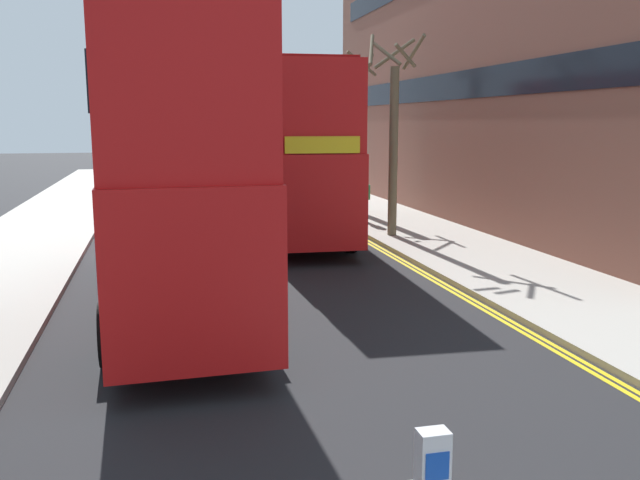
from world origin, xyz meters
name	(u,v)px	position (x,y,z in m)	size (l,w,h in m)	color
sidewalk_right	(489,262)	(6.50, 16.00, 0.07)	(4.00, 80.00, 0.14)	#ADA89E
kerb_line_outer	(449,286)	(4.40, 14.00, 0.00)	(0.10, 56.00, 0.01)	yellow
kerb_line_inner	(443,286)	(4.24, 14.00, 0.00)	(0.10, 56.00, 0.01)	yellow
double_decker_bus_away	(171,164)	(-2.00, 13.75, 3.03)	(3.04, 10.88, 5.64)	red
double_decker_bus_oncoming	(293,147)	(2.20, 22.05, 3.03)	(3.18, 10.91, 5.64)	red
pedestrian_far	(365,200)	(5.27, 23.60, 0.99)	(0.34, 0.22, 1.62)	#2D2D38
street_tree_near	(393,135)	(5.27, 20.57, 3.46)	(1.90, 1.77, 6.61)	#6B6047
street_tree_mid	(354,139)	(5.76, 26.72, 3.18)	(1.35, 1.38, 6.55)	#6B6047
townhouse_terrace_right	(554,48)	(13.50, 24.60, 6.84)	(10.08, 28.00, 13.67)	brown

